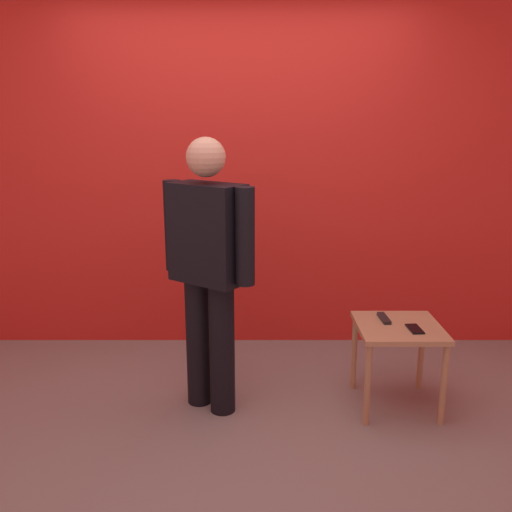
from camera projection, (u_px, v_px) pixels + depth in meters
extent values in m
plane|color=gray|center=(234.00, 445.00, 2.90)|extent=(12.00, 12.00, 0.00)
cube|color=red|center=(240.00, 148.00, 3.97)|extent=(6.05, 0.12, 2.98)
cylinder|color=black|center=(199.00, 342.00, 3.26)|extent=(0.21, 0.21, 0.79)
cylinder|color=black|center=(223.00, 349.00, 3.16)|extent=(0.21, 0.21, 0.79)
cube|color=black|center=(208.00, 233.00, 3.04)|extent=(0.47, 0.42, 0.56)
cube|color=red|center=(221.00, 225.00, 3.12)|extent=(0.10, 0.08, 0.47)
cube|color=#384C99|center=(222.00, 228.00, 3.13)|extent=(0.04, 0.03, 0.43)
cylinder|color=black|center=(174.00, 226.00, 3.18)|extent=(0.15, 0.15, 0.53)
cylinder|color=black|center=(246.00, 237.00, 2.89)|extent=(0.15, 0.15, 0.53)
sphere|color=tan|center=(207.00, 157.00, 2.94)|extent=(0.22, 0.22, 0.22)
cube|color=tan|center=(400.00, 328.00, 3.19)|extent=(0.49, 0.49, 0.03)
cylinder|color=tan|center=(368.00, 385.00, 3.04)|extent=(0.04, 0.04, 0.49)
cylinder|color=tan|center=(444.00, 385.00, 3.04)|extent=(0.04, 0.04, 0.49)
cylinder|color=tan|center=(355.00, 353.00, 3.46)|extent=(0.04, 0.04, 0.49)
cylinder|color=tan|center=(422.00, 353.00, 3.46)|extent=(0.04, 0.04, 0.49)
cube|color=black|center=(415.00, 329.00, 3.11)|extent=(0.08, 0.15, 0.01)
cube|color=black|center=(385.00, 318.00, 3.26)|extent=(0.05, 0.17, 0.02)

